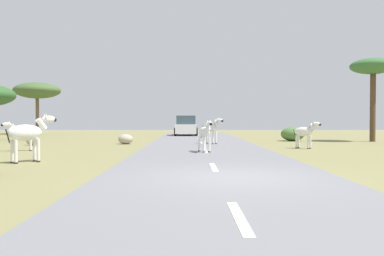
{
  "coord_description": "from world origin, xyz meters",
  "views": [
    {
      "loc": [
        -1.1,
        -9.68,
        1.46
      ],
      "look_at": [
        -0.95,
        12.37,
        0.98
      ],
      "focal_mm": 37.16,
      "sensor_mm": 36.0,
      "label": 1
    }
  ],
  "objects_px": {
    "zebra_3": "(28,133)",
    "tree_3": "(373,69)",
    "tree_1": "(37,91)",
    "rock_0": "(33,141)",
    "zebra_0": "(205,133)",
    "zebra_2": "(211,128)",
    "rock_3": "(126,139)",
    "car_0": "(186,126)",
    "zebra_4": "(21,133)",
    "bush_1": "(293,134)",
    "zebra_1": "(305,132)"
  },
  "relations": [
    {
      "from": "zebra_3",
      "to": "tree_3",
      "type": "bearing_deg",
      "value": 81.2
    },
    {
      "from": "tree_1",
      "to": "rock_0",
      "type": "relative_size",
      "value": 6.6
    },
    {
      "from": "rock_0",
      "to": "tree_1",
      "type": "bearing_deg",
      "value": 110.12
    },
    {
      "from": "zebra_0",
      "to": "zebra_2",
      "type": "distance_m",
      "value": 5.8
    },
    {
      "from": "zebra_0",
      "to": "rock_3",
      "type": "height_order",
      "value": "zebra_0"
    },
    {
      "from": "zebra_0",
      "to": "tree_1",
      "type": "height_order",
      "value": "tree_1"
    },
    {
      "from": "car_0",
      "to": "tree_3",
      "type": "height_order",
      "value": "tree_3"
    },
    {
      "from": "zebra_3",
      "to": "rock_0",
      "type": "bearing_deg",
      "value": 156.31
    },
    {
      "from": "zebra_2",
      "to": "zebra_3",
      "type": "distance_m",
      "value": 11.59
    },
    {
      "from": "tree_1",
      "to": "rock_0",
      "type": "xyz_separation_m",
      "value": [
        6.22,
        -16.99,
        -4.04
      ]
    },
    {
      "from": "zebra_3",
      "to": "zebra_0",
      "type": "bearing_deg",
      "value": 76.52
    },
    {
      "from": "zebra_4",
      "to": "car_0",
      "type": "distance_m",
      "value": 18.51
    },
    {
      "from": "zebra_3",
      "to": "bush_1",
      "type": "xyz_separation_m",
      "value": [
        12.45,
        13.23,
        -0.52
      ]
    },
    {
      "from": "zebra_3",
      "to": "car_0",
      "type": "bearing_deg",
      "value": 122.29
    },
    {
      "from": "zebra_2",
      "to": "zebra_4",
      "type": "relative_size",
      "value": 1.1
    },
    {
      "from": "zebra_1",
      "to": "car_0",
      "type": "distance_m",
      "value": 16.61
    },
    {
      "from": "zebra_1",
      "to": "bush_1",
      "type": "relative_size",
      "value": 0.88
    },
    {
      "from": "zebra_2",
      "to": "tree_3",
      "type": "height_order",
      "value": "tree_3"
    },
    {
      "from": "zebra_4",
      "to": "rock_3",
      "type": "bearing_deg",
      "value": -63.78
    },
    {
      "from": "zebra_4",
      "to": "tree_3",
      "type": "height_order",
      "value": "tree_3"
    },
    {
      "from": "tree_1",
      "to": "rock_3",
      "type": "bearing_deg",
      "value": -54.74
    },
    {
      "from": "zebra_0",
      "to": "zebra_2",
      "type": "xyz_separation_m",
      "value": [
        0.59,
        5.77,
        0.07
      ]
    },
    {
      "from": "zebra_4",
      "to": "car_0",
      "type": "height_order",
      "value": "car_0"
    },
    {
      "from": "rock_0",
      "to": "car_0",
      "type": "bearing_deg",
      "value": 56.14
    },
    {
      "from": "zebra_1",
      "to": "rock_3",
      "type": "height_order",
      "value": "zebra_1"
    },
    {
      "from": "tree_3",
      "to": "rock_0",
      "type": "bearing_deg",
      "value": -170.47
    },
    {
      "from": "zebra_1",
      "to": "zebra_2",
      "type": "bearing_deg",
      "value": -83.31
    },
    {
      "from": "car_0",
      "to": "tree_1",
      "type": "relative_size",
      "value": 0.85
    },
    {
      "from": "zebra_4",
      "to": "bush_1",
      "type": "bearing_deg",
      "value": -86.59
    },
    {
      "from": "tree_1",
      "to": "zebra_4",
      "type": "bearing_deg",
      "value": -70.92
    },
    {
      "from": "tree_1",
      "to": "rock_0",
      "type": "height_order",
      "value": "tree_1"
    },
    {
      "from": "zebra_3",
      "to": "bush_1",
      "type": "distance_m",
      "value": 18.18
    },
    {
      "from": "zebra_4",
      "to": "rock_0",
      "type": "bearing_deg",
      "value": -11.54
    },
    {
      "from": "tree_1",
      "to": "rock_3",
      "type": "distance_m",
      "value": 19.96
    },
    {
      "from": "bush_1",
      "to": "rock_3",
      "type": "xyz_separation_m",
      "value": [
        -10.76,
        -3.22,
        -0.18
      ]
    },
    {
      "from": "car_0",
      "to": "tree_3",
      "type": "xyz_separation_m",
      "value": [
        12.33,
        -9.26,
        3.94
      ]
    },
    {
      "from": "rock_3",
      "to": "car_0",
      "type": "bearing_deg",
      "value": 73.43
    },
    {
      "from": "zebra_3",
      "to": "tree_3",
      "type": "relative_size",
      "value": 0.3
    },
    {
      "from": "rock_0",
      "to": "bush_1",
      "type": "bearing_deg",
      "value": 15.0
    },
    {
      "from": "zebra_0",
      "to": "zebra_2",
      "type": "height_order",
      "value": "zebra_2"
    },
    {
      "from": "zebra_0",
      "to": "zebra_1",
      "type": "bearing_deg",
      "value": -169.12
    },
    {
      "from": "zebra_2",
      "to": "tree_3",
      "type": "relative_size",
      "value": 0.28
    },
    {
      "from": "zebra_2",
      "to": "tree_3",
      "type": "bearing_deg",
      "value": 151.92
    },
    {
      "from": "tree_1",
      "to": "zebra_2",
      "type": "bearing_deg",
      "value": -45.37
    },
    {
      "from": "zebra_4",
      "to": "bush_1",
      "type": "height_order",
      "value": "zebra_4"
    },
    {
      "from": "zebra_0",
      "to": "bush_1",
      "type": "relative_size",
      "value": 0.91
    },
    {
      "from": "zebra_2",
      "to": "car_0",
      "type": "xyz_separation_m",
      "value": [
        -1.54,
        12.33,
        -0.11
      ]
    },
    {
      "from": "zebra_0",
      "to": "bush_1",
      "type": "bearing_deg",
      "value": -139.79
    },
    {
      "from": "zebra_1",
      "to": "zebra_0",
      "type": "bearing_deg",
      "value": -21.29
    },
    {
      "from": "rock_3",
      "to": "zebra_0",
      "type": "bearing_deg",
      "value": -54.94
    }
  ]
}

